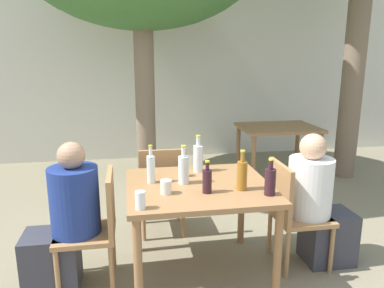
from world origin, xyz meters
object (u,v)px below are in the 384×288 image
dining_table_back (278,134)px  drinking_glass_2 (166,187)px  patio_chair_2 (162,186)px  person_seated_1 (318,207)px  wine_bottle_4 (207,180)px  dining_table_front (199,196)px  water_bottle_2 (198,158)px  wine_bottle_3 (270,181)px  drinking_glass_1 (184,171)px  person_seated_0 (64,225)px  water_bottle_0 (151,168)px  amber_bottle_1 (242,175)px  water_bottle_5 (184,169)px  drinking_glass_0 (140,200)px  patio_chair_1 (292,209)px  patio_chair_0 (97,223)px

dining_table_back → drinking_glass_2: bearing=-128.3°
patio_chair_2 → drinking_glass_2: bearing=86.9°
person_seated_1 → wine_bottle_4: size_ratio=4.68×
drinking_glass_2 → dining_table_front: bearing=29.7°
patio_chair_2 → water_bottle_2: (0.28, -0.40, 0.38)m
wine_bottle_3 → drinking_glass_1: (-0.54, 0.52, -0.06)m
dining_table_back → patio_chair_2: size_ratio=1.17×
person_seated_0 → water_bottle_0: person_seated_0 is taller
amber_bottle_1 → drinking_glass_2: 0.57m
wine_bottle_3 → water_bottle_5: bearing=148.8°
dining_table_front → drinking_glass_0: (-0.46, -0.40, 0.15)m
dining_table_back → wine_bottle_4: (-1.51, -2.31, 0.20)m
dining_table_front → amber_bottle_1: amber_bottle_1 is taller
patio_chair_1 → person_seated_1: (0.24, -0.00, 0.00)m
water_bottle_0 → wine_bottle_4: (0.39, -0.29, -0.02)m
person_seated_1 → drinking_glass_1: (-1.10, 0.22, 0.30)m
patio_chair_2 → water_bottle_5: size_ratio=2.95×
patio_chair_1 → drinking_glass_0: 1.34m
person_seated_0 → person_seated_1: (2.04, -0.00, -0.00)m
water_bottle_5 → drinking_glass_1: size_ratio=3.61×
patio_chair_1 → wine_bottle_3: 0.57m
dining_table_back → person_seated_1: (-0.51, -2.13, -0.15)m
person_seated_1 → water_bottle_5: person_seated_1 is taller
dining_table_back → water_bottle_2: 2.35m
person_seated_0 → amber_bottle_1: size_ratio=3.76×
wine_bottle_4 → drinking_glass_2: bearing=174.2°
person_seated_1 → drinking_glass_0: person_seated_1 is taller
person_seated_0 → drinking_glass_2: person_seated_0 is taller
amber_bottle_1 → wine_bottle_3: (0.17, -0.13, -0.01)m
amber_bottle_1 → water_bottle_5: same height
person_seated_0 → drinking_glass_0: (0.56, -0.40, 0.32)m
patio_chair_1 → water_bottle_0: size_ratio=2.96×
wine_bottle_3 → wine_bottle_4: 0.45m
wine_bottle_3 → drinking_glass_1: bearing=136.2°
water_bottle_2 → dining_table_front: bearing=-100.0°
dining_table_front → wine_bottle_3: 0.59m
water_bottle_0 → amber_bottle_1: (0.65, -0.27, 0.00)m
dining_table_front → patio_chair_1: 0.80m
patio_chair_0 → amber_bottle_1: bearing=81.1°
patio_chair_2 → person_seated_1: size_ratio=0.79×
wine_bottle_3 → drinking_glass_0: bearing=-174.2°
person_seated_0 → amber_bottle_1: person_seated_0 is taller
dining_table_front → drinking_glass_2: bearing=-150.3°
wine_bottle_4 → patio_chair_1: bearing=13.6°
dining_table_back → amber_bottle_1: bearing=-118.3°
patio_chair_0 → amber_bottle_1: amber_bottle_1 is taller
dining_table_back → patio_chair_0: 3.15m
patio_chair_2 → drinking_glass_2: (-0.05, -0.88, 0.31)m
dining_table_back → patio_chair_0: bearing=-137.4°
amber_bottle_1 → wine_bottle_4: 0.27m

